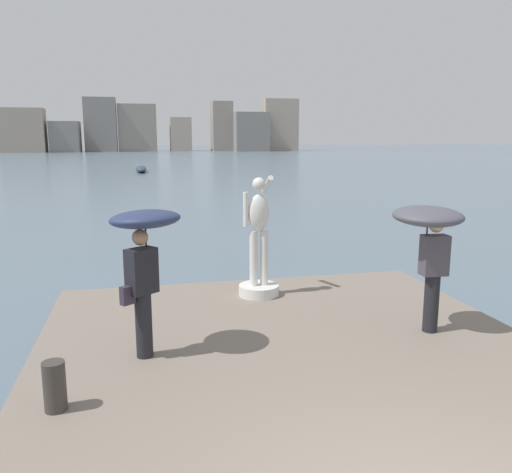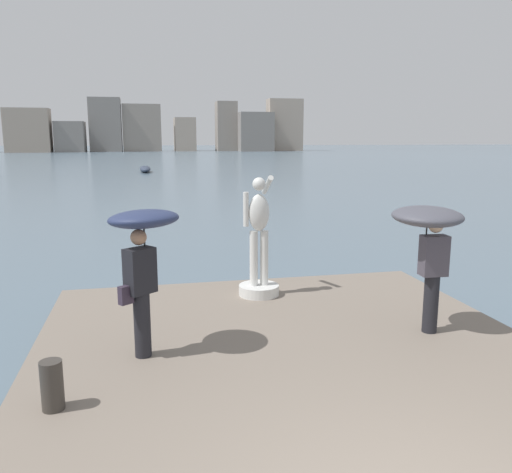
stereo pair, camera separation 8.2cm
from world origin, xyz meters
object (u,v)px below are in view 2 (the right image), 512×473
object	(u,v)px
statue_white_figure	(259,253)
boat_mid	(145,169)
onlooker_left	(142,244)
onlooker_right	(429,232)
mooring_bollard	(52,385)

from	to	relation	value
statue_white_figure	boat_mid	bearing A→B (deg)	92.57
onlooker_left	onlooker_right	xyz separation A→B (m)	(4.09, -0.03, 0.01)
onlooker_right	onlooker_left	bearing A→B (deg)	179.53
statue_white_figure	onlooker_left	world-z (taller)	statue_white_figure
statue_white_figure	boat_mid	size ratio (longest dim) A/B	0.45
onlooker_right	mooring_bollard	size ratio (longest dim) A/B	3.49
onlooker_right	boat_mid	distance (m)	45.77
mooring_bollard	boat_mid	bearing A→B (deg)	88.63
boat_mid	mooring_bollard	bearing A→B (deg)	-91.37
onlooker_left	boat_mid	bearing A→B (deg)	89.84
statue_white_figure	onlooker_left	size ratio (longest dim) A/B	1.12
statue_white_figure	onlooker_left	bearing A→B (deg)	-131.85
onlooker_left	onlooker_right	bearing A→B (deg)	-0.47
statue_white_figure	onlooker_right	bearing A→B (deg)	-49.02
mooring_bollard	boat_mid	xyz separation A→B (m)	(1.12, 46.81, -0.38)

